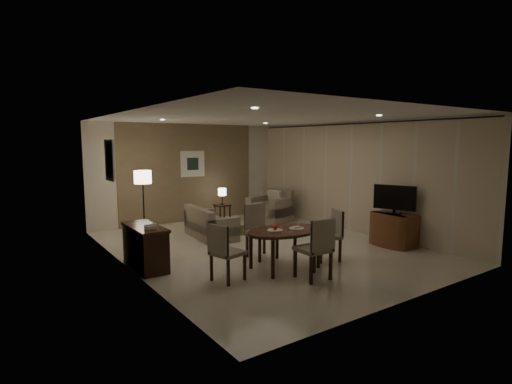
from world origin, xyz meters
TOP-DOWN VIEW (x-y plane):
  - room_shell at (0.00, 0.40)m, footprint 5.50×7.00m
  - taupe_accent at (0.00, 3.48)m, footprint 3.96×0.03m
  - curtain_wall at (2.68, 0.00)m, footprint 0.08×6.70m
  - curtain_rod at (2.68, 0.00)m, footprint 0.03×6.80m
  - art_back_frame at (0.10, 3.46)m, footprint 0.72×0.03m
  - art_back_canvas at (0.10, 3.44)m, footprint 0.34×0.01m
  - art_left_frame at (-2.72, 1.20)m, footprint 0.03×0.60m
  - art_left_canvas at (-2.71, 1.20)m, footprint 0.01×0.46m
  - downlight_nl at (-1.40, -1.80)m, footprint 0.10×0.10m
  - downlight_nr at (1.40, -1.80)m, footprint 0.10×0.10m
  - downlight_fl at (-1.40, 1.80)m, footprint 0.10×0.10m
  - downlight_fr at (1.40, 1.80)m, footprint 0.10×0.10m
  - console_desk at (-2.49, 0.00)m, footprint 0.48×1.20m
  - telephone at (-2.49, -0.30)m, footprint 0.20×0.14m
  - tv_cabinet at (2.40, -1.50)m, footprint 0.48×0.90m
  - flat_tv at (2.38, -1.50)m, footprint 0.36×0.85m
  - dining_table at (-0.48, -1.39)m, footprint 1.46×0.91m
  - chair_near at (-0.45, -2.07)m, footprint 0.51×0.51m
  - chair_far at (-0.45, -0.65)m, footprint 0.50×0.50m
  - chair_left at (-1.62, -1.37)m, footprint 0.55×0.55m
  - chair_right at (0.46, -1.45)m, footprint 0.59×0.59m
  - plate_a at (-0.66, -1.34)m, footprint 0.26×0.26m
  - plate_b at (-0.26, -1.44)m, footprint 0.26×0.26m
  - fruit_apple at (-0.66, -1.34)m, footprint 0.09×0.09m
  - napkin at (-0.26, -1.44)m, footprint 0.12×0.08m
  - round_rug at (0.67, 1.52)m, footprint 1.16×1.16m
  - sofa at (-0.45, 1.39)m, footprint 1.56×0.87m
  - armchair at (1.77, 2.07)m, footprint 1.20×1.23m
  - side_table at (0.67, 2.82)m, footprint 0.38×0.38m
  - table_lamp at (0.67, 2.82)m, footprint 0.22×0.22m
  - floor_lamp at (-1.70, 2.35)m, footprint 0.39×0.39m

SIDE VIEW (x-z plane):
  - round_rug at x=0.67m, z-range 0.00..0.01m
  - side_table at x=0.67m, z-range 0.00..0.49m
  - dining_table at x=-0.48m, z-range 0.00..0.68m
  - tv_cabinet at x=2.40m, z-range 0.00..0.70m
  - sofa at x=-0.45m, z-range 0.00..0.71m
  - console_desk at x=-2.49m, z-range 0.00..0.75m
  - armchair at x=1.77m, z-range 0.00..0.89m
  - chair_left at x=-1.62m, z-range 0.00..0.93m
  - chair_right at x=0.46m, z-range 0.00..0.94m
  - chair_near at x=-0.45m, z-range 0.00..1.01m
  - chair_far at x=-0.45m, z-range 0.00..1.02m
  - plate_a at x=-0.66m, z-range 0.68..0.70m
  - plate_b at x=-0.26m, z-range 0.68..0.70m
  - napkin at x=-0.26m, z-range 0.70..0.73m
  - table_lamp at x=0.67m, z-range 0.49..0.99m
  - fruit_apple at x=-0.66m, z-range 0.70..0.79m
  - floor_lamp at x=-1.70m, z-range 0.00..1.55m
  - telephone at x=-2.49m, z-range 0.76..0.85m
  - flat_tv at x=2.38m, z-range 0.72..1.32m
  - curtain_wall at x=2.68m, z-range 0.03..2.61m
  - taupe_accent at x=0.00m, z-range 0.00..2.70m
  - room_shell at x=0.00m, z-range 0.00..2.70m
  - art_back_frame at x=0.10m, z-range 1.24..1.96m
  - art_back_canvas at x=0.10m, z-range 1.43..1.77m
  - art_left_frame at x=-2.72m, z-range 1.45..2.25m
  - art_left_canvas at x=-2.71m, z-range 1.53..2.17m
  - curtain_rod at x=2.68m, z-range 2.62..2.66m
  - downlight_nl at x=-1.40m, z-range 2.68..2.69m
  - downlight_nr at x=1.40m, z-range 2.68..2.69m
  - downlight_fl at x=-1.40m, z-range 2.68..2.69m
  - downlight_fr at x=1.40m, z-range 2.68..2.69m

